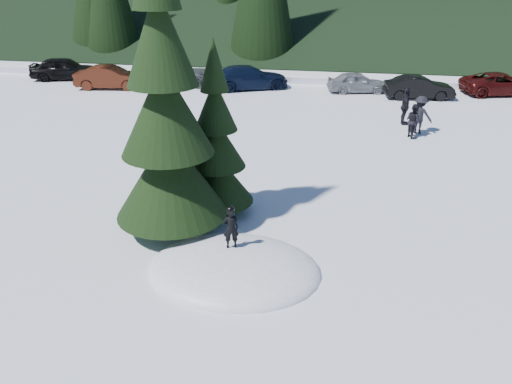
% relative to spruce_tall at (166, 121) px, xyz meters
% --- Properties ---
extents(ground, '(200.00, 200.00, 0.00)m').
position_rel_spruce_tall_xyz_m(ground, '(2.20, -1.80, -3.32)').
color(ground, white).
rests_on(ground, ground).
extents(snow_mound, '(4.48, 3.52, 0.96)m').
position_rel_spruce_tall_xyz_m(snow_mound, '(2.20, -1.80, -3.32)').
color(snow_mound, white).
rests_on(snow_mound, ground).
extents(spruce_tall, '(3.20, 3.20, 8.60)m').
position_rel_spruce_tall_xyz_m(spruce_tall, '(0.00, 0.00, 0.00)').
color(spruce_tall, '#311C10').
rests_on(spruce_tall, ground).
extents(spruce_short, '(2.20, 2.20, 5.37)m').
position_rel_spruce_tall_xyz_m(spruce_short, '(1.00, 1.40, -1.22)').
color(spruce_short, '#311C10').
rests_on(spruce_short, ground).
extents(child_skier, '(0.46, 0.37, 1.10)m').
position_rel_spruce_tall_xyz_m(child_skier, '(2.05, -1.45, -2.29)').
color(child_skier, black).
rests_on(child_skier, snow_mound).
extents(adult_0, '(0.80, 0.90, 1.53)m').
position_rel_spruce_tall_xyz_m(adult_0, '(7.84, 10.21, -2.55)').
color(adult_0, black).
rests_on(adult_0, ground).
extents(adult_1, '(0.54, 1.08, 1.78)m').
position_rel_spruce_tall_xyz_m(adult_1, '(7.62, 12.16, -2.43)').
color(adult_1, black).
rests_on(adult_1, ground).
extents(adult_2, '(1.27, 0.99, 1.74)m').
position_rel_spruce_tall_xyz_m(adult_2, '(8.15, 10.86, -2.45)').
color(adult_2, black).
rests_on(adult_2, ground).
extents(car_0, '(4.70, 2.82, 1.50)m').
position_rel_spruce_tall_xyz_m(car_0, '(-14.03, 18.93, -2.57)').
color(car_0, black).
rests_on(car_0, ground).
extents(car_1, '(4.46, 2.09, 1.42)m').
position_rel_spruce_tall_xyz_m(car_1, '(-9.81, 16.94, -2.61)').
color(car_1, '#3F170B').
rests_on(car_1, ground).
extents(car_2, '(5.12, 2.77, 1.36)m').
position_rel_spruce_tall_xyz_m(car_2, '(-5.88, 18.66, -2.64)').
color(car_2, '#56595F').
rests_on(car_2, ground).
extents(car_3, '(5.34, 3.84, 1.44)m').
position_rel_spruce_tall_xyz_m(car_3, '(-1.27, 18.39, -2.60)').
color(car_3, black).
rests_on(car_3, ground).
extents(car_4, '(3.80, 2.14, 1.22)m').
position_rel_spruce_tall_xyz_m(car_4, '(5.41, 18.61, -2.71)').
color(car_4, gray).
rests_on(car_4, ground).
extents(car_5, '(4.05, 1.79, 1.29)m').
position_rel_spruce_tall_xyz_m(car_5, '(8.93, 17.65, -2.67)').
color(car_5, black).
rests_on(car_5, ground).
extents(car_6, '(5.02, 3.20, 1.29)m').
position_rel_spruce_tall_xyz_m(car_6, '(13.87, 19.54, -2.67)').
color(car_6, '#3A0B0A').
rests_on(car_6, ground).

